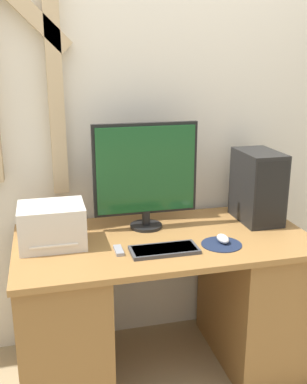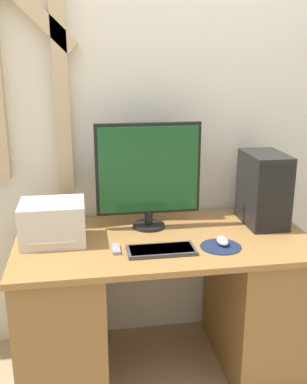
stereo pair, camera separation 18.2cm
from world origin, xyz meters
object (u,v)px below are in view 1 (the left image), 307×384
at_px(remote_control, 119,250).
at_px(printer, 52,225).
at_px(keyboard, 164,250).
at_px(mouse, 223,239).
at_px(monitor, 146,172).
at_px(computer_tower, 258,187).

bearing_deg(remote_control, printer, 151.38).
height_order(keyboard, mouse, mouse).
relative_size(keyboard, printer, 1.03).
relative_size(monitor, mouse, 5.99).
bearing_deg(printer, remote_control, -28.62).
distance_m(monitor, computer_tower, 0.64).
bearing_deg(computer_tower, monitor, 175.80).
bearing_deg(computer_tower, mouse, -139.78).
xyz_separation_m(monitor, computer_tower, (0.63, -0.05, -0.11)).
relative_size(computer_tower, printer, 1.26).
bearing_deg(mouse, printer, 167.56).
bearing_deg(remote_control, mouse, -2.01).
bearing_deg(computer_tower, keyboard, -154.81).
height_order(monitor, computer_tower, monitor).
height_order(computer_tower, remote_control, computer_tower).
xyz_separation_m(mouse, printer, (-0.82, 0.18, 0.08)).
bearing_deg(mouse, keyboard, -174.40).
height_order(printer, remote_control, printer).
distance_m(monitor, mouse, 0.53).
height_order(keyboard, computer_tower, computer_tower).
bearing_deg(monitor, computer_tower, -4.20).
distance_m(printer, remote_control, 0.35).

